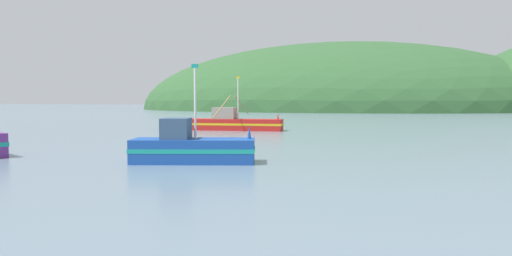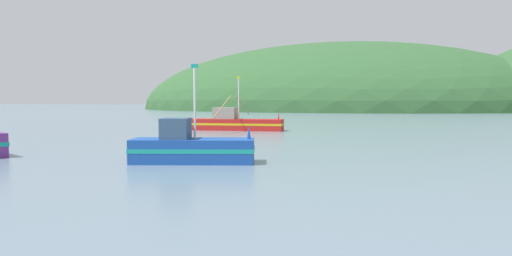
% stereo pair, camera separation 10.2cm
% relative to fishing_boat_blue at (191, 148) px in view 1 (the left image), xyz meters
% --- Properties ---
extents(hill_far_left, '(147.98, 118.38, 47.12)m').
position_rel_fishing_boat_blue_xyz_m(hill_far_left, '(-9.98, 151.26, -0.78)').
color(hill_far_left, '#2D562D').
rests_on(hill_far_left, ground).
extents(fishing_boat_blue, '(6.69, 3.74, 5.10)m').
position_rel_fishing_boat_blue_xyz_m(fishing_boat_blue, '(0.00, 0.00, 0.00)').
color(fishing_boat_blue, '#19479E').
rests_on(fishing_boat_blue, ground).
extents(fishing_boat_red, '(10.91, 15.02, 5.75)m').
position_rel_fishing_boat_blue_xyz_m(fishing_boat_red, '(-6.83, 25.04, 0.02)').
color(fishing_boat_red, red).
rests_on(fishing_boat_red, ground).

